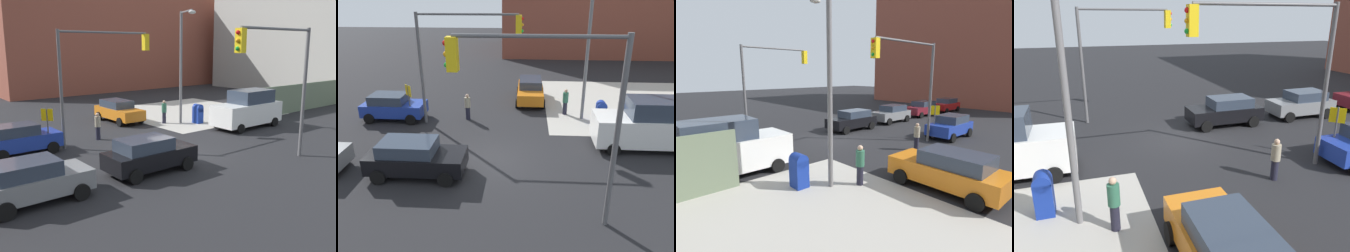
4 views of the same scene
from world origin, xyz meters
TOP-DOWN VIEW (x-y plane):
  - ground_plane at (0.00, 0.00)m, footprint 120.00×120.00m
  - sidewalk_corner at (9.00, 9.00)m, footprint 12.00×12.00m
  - construction_fence at (19.81, 3.20)m, footprint 23.63×0.12m
  - building_warehouse_north at (14.67, 34.00)m, footprint 32.00×18.00m
  - building_loft_east at (36.00, 10.81)m, footprint 20.00×24.00m
  - smokestack at (31.75, 30.00)m, footprint 1.80×1.80m
  - traffic_signal_nw_corner at (-2.19, 4.50)m, footprint 6.01×0.36m
  - traffic_signal_se_corner at (2.45, -4.50)m, footprint 5.40×0.36m
  - street_lamp_corner at (5.05, 5.46)m, footprint 1.36×2.47m
  - warning_sign_two_way at (-5.40, 4.42)m, footprint 0.48×0.48m
  - mailbox_blue at (6.20, 5.00)m, footprint 0.56×0.64m
  - coupe_blue at (-6.69, 4.97)m, footprint 3.81×2.02m
  - hatchback_orange at (1.94, 9.19)m, footprint 2.02×4.45m
  - coupe_black at (-3.13, -1.61)m, footprint 4.22×2.02m
  - coupe_gray at (-8.39, -1.69)m, footprint 3.98×2.02m
  - van_white_delivery at (7.96, 1.80)m, footprint 5.40×2.32m
  - pedestrian_crossing at (-2.00, 5.20)m, footprint 0.36×0.36m
  - pedestrian_waiting at (4.20, 6.50)m, footprint 0.36×0.36m

SIDE VIEW (x-z plane):
  - ground_plane at x=0.00m, z-range 0.00..0.00m
  - sidewalk_corner at x=9.00m, z-range 0.00..0.01m
  - mailbox_blue at x=6.20m, z-range 0.05..1.48m
  - coupe_blue at x=-6.69m, z-range 0.03..1.65m
  - coupe_gray at x=-8.39m, z-range 0.03..1.65m
  - coupe_black at x=-3.13m, z-range 0.03..1.65m
  - hatchback_orange at x=1.94m, z-range 0.03..1.65m
  - pedestrian_crossing at x=-2.00m, z-range 0.03..1.70m
  - pedestrian_waiting at x=4.20m, z-range 0.03..1.75m
  - construction_fence at x=19.81m, z-range 0.00..2.40m
  - van_white_delivery at x=7.96m, z-range -0.03..2.59m
  - warning_sign_two_way at x=-5.40m, z-range 0.44..2.84m
  - traffic_signal_se_corner at x=2.45m, z-range 1.38..7.88m
  - traffic_signal_nw_corner at x=-2.19m, z-range 1.41..7.91m
  - street_lamp_corner at x=5.05m, z-range 0.70..8.70m
  - building_warehouse_north at x=14.67m, z-range 0.00..12.62m
  - smokestack at x=31.75m, z-range 0.00..19.28m
  - building_loft_east at x=36.00m, z-range 0.00..19.66m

